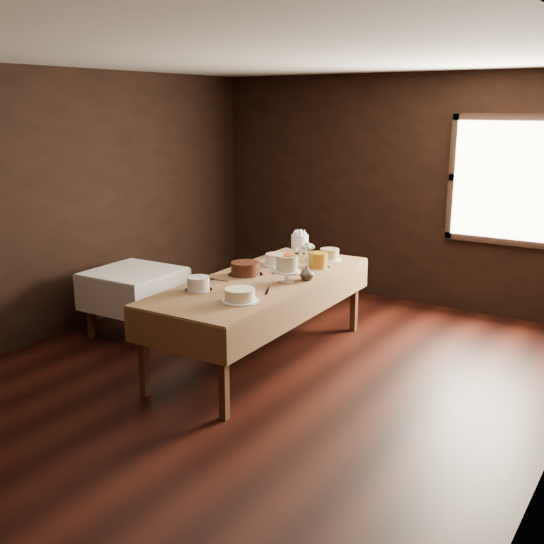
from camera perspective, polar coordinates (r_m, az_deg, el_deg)
The scene contains 22 objects.
floor at distance 5.98m, azimuth -1.06°, elevation -9.25°, with size 5.00×6.00×0.01m, color black.
ceiling at distance 5.49m, azimuth -1.21°, elevation 18.58°, with size 5.00×6.00×0.01m, color beige.
wall_back at distance 8.19m, azimuth 10.88°, elevation 7.16°, with size 5.00×0.02×2.80m, color black.
wall_left at distance 7.26m, azimuth -17.73°, elevation 5.82°, with size 0.02×6.00×2.80m, color black.
window at distance 7.72m, azimuth 19.79°, elevation 7.63°, with size 1.10×0.05×1.30m, color #FFEABF.
display_table at distance 6.15m, azimuth -0.89°, elevation -1.14°, with size 1.10×2.66×0.81m.
side_table at distance 7.02m, azimuth -12.17°, elevation -0.51°, with size 0.88×0.88×0.71m.
cake_meringue at distance 7.07m, azimuth 2.46°, elevation 2.35°, with size 0.26×0.26×0.24m.
cake_speckled at distance 6.89m, azimuth 5.11°, elevation 1.54°, with size 0.27×0.27×0.12m.
cake_lattice at distance 6.65m, azimuth 0.39°, elevation 1.06°, with size 0.31×0.31×0.11m.
cake_caramel at distance 6.53m, azimuth 4.10°, elevation 1.00°, with size 0.25×0.25×0.16m.
cake_chocolate at distance 6.23m, azimuth -2.37°, elevation 0.26°, with size 0.34×0.34×0.13m.
cake_flowers at distance 5.97m, azimuth 1.34°, elevation 0.15°, with size 0.28×0.28×0.27m.
cake_swirl at distance 5.75m, azimuth -6.53°, elevation -1.08°, with size 0.25×0.25×0.13m.
cake_cream at distance 5.41m, azimuth -2.86°, elevation -2.08°, with size 0.31×0.31×0.11m.
cake_server_a at distance 5.82m, azimuth -2.14°, elevation -1.38°, with size 0.24×0.03×0.01m, color silver.
cake_server_b at distance 5.67m, azimuth -0.46°, elevation -1.81°, with size 0.24×0.03×0.01m, color silver.
cake_server_c at distance 6.44m, azimuth 0.17°, elevation 0.20°, with size 0.24×0.03×0.01m, color silver.
cake_server_d at distance 6.25m, azimuth 2.62°, elevation -0.26°, with size 0.24×0.03×0.01m, color silver.
cake_server_e at distance 6.07m, azimuth -4.51°, elevation -0.76°, with size 0.24×0.03×0.01m, color silver.
flower_vase at distance 6.07m, azimuth 3.09°, elevation -0.07°, with size 0.14×0.14×0.14m, color #2D2823.
flower_bouquet at distance 6.02m, azimuth 3.12°, elevation 1.68°, with size 0.14×0.14×0.20m, color white, non-canonical shape.
Camera 1 is at (3.09, -4.52, 2.41)m, focal length 42.57 mm.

